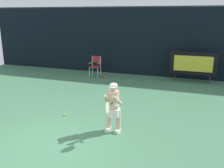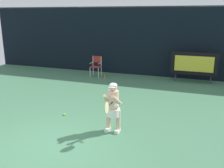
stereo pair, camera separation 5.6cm
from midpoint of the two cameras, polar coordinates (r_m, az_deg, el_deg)
The scene contains 8 objects.
ground at distance 6.72m, azimuth -13.90°, elevation -14.30°, with size 18.00×22.00×0.03m.
backdrop_screen at distance 13.97m, azimuth 5.66°, elevation 9.41°, with size 18.00×0.12×3.66m.
scoreboard at distance 12.95m, azimuth 18.01°, elevation 4.38°, with size 2.20×0.21×1.50m.
umpire_chair at distance 13.67m, azimuth -3.46°, elevation 4.27°, with size 0.52×0.44×1.08m.
water_bottle at distance 13.33m, azimuth -1.51°, elevation 1.82°, with size 0.07×0.07×0.27m.
tennis_player at distance 7.18m, azimuth 0.47°, elevation -4.90°, with size 0.52×0.59×1.44m.
tennis_racket at distance 6.52m, azimuth -0.86°, elevation -5.26°, with size 0.03×0.60×0.31m.
tennis_ball_loose at distance 8.68m, azimuth -10.44°, elevation -6.70°, with size 0.07×0.07×0.07m.
Camera 2 is at (3.40, -4.96, 3.28)m, focal length 40.80 mm.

